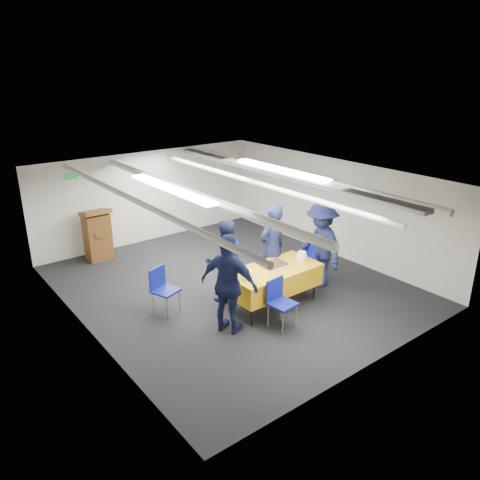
{
  "coord_description": "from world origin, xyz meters",
  "views": [
    {
      "loc": [
        -5.23,
        -7.05,
        4.31
      ],
      "look_at": [
        0.08,
        -0.2,
        1.05
      ],
      "focal_mm": 35.0,
      "sensor_mm": 36.0,
      "label": 1
    }
  ],
  "objects_px": {
    "chair_right": "(308,256)",
    "sailor_d": "(321,245)",
    "podium": "(97,234)",
    "chair_near": "(279,298)",
    "sheet_cake": "(274,265)",
    "sailor_a": "(272,248)",
    "chair_left": "(162,286)",
    "sailor_b": "(225,261)",
    "serving_table": "(273,279)",
    "sailor_c": "(229,284)"
  },
  "relations": [
    {
      "from": "serving_table",
      "to": "sailor_c",
      "type": "bearing_deg",
      "value": -169.65
    },
    {
      "from": "podium",
      "to": "chair_right",
      "type": "height_order",
      "value": "podium"
    },
    {
      "from": "chair_near",
      "to": "chair_right",
      "type": "relative_size",
      "value": 1.0
    },
    {
      "from": "podium",
      "to": "sheet_cake",
      "type": "bearing_deg",
      "value": -67.19
    },
    {
      "from": "chair_near",
      "to": "chair_right",
      "type": "distance_m",
      "value": 2.05
    },
    {
      "from": "podium",
      "to": "sailor_c",
      "type": "distance_m",
      "value": 4.48
    },
    {
      "from": "sheet_cake",
      "to": "chair_right",
      "type": "bearing_deg",
      "value": 17.06
    },
    {
      "from": "chair_right",
      "to": "sailor_c",
      "type": "distance_m",
      "value": 2.66
    },
    {
      "from": "podium",
      "to": "sailor_c",
      "type": "xyz_separation_m",
      "value": [
        0.52,
        -4.44,
        0.27
      ]
    },
    {
      "from": "serving_table",
      "to": "chair_near",
      "type": "relative_size",
      "value": 2.06
    },
    {
      "from": "chair_left",
      "to": "sailor_a",
      "type": "height_order",
      "value": "sailor_a"
    },
    {
      "from": "serving_table",
      "to": "chair_left",
      "type": "relative_size",
      "value": 2.06
    },
    {
      "from": "podium",
      "to": "chair_near",
      "type": "distance_m",
      "value": 4.99
    },
    {
      "from": "sheet_cake",
      "to": "chair_near",
      "type": "bearing_deg",
      "value": -124.97
    },
    {
      "from": "podium",
      "to": "chair_near",
      "type": "xyz_separation_m",
      "value": [
        1.31,
        -4.82,
        -0.08
      ]
    },
    {
      "from": "sailor_b",
      "to": "podium",
      "type": "bearing_deg",
      "value": -62.09
    },
    {
      "from": "serving_table",
      "to": "sailor_c",
      "type": "xyz_separation_m",
      "value": [
        -1.19,
        -0.22,
        0.32
      ]
    },
    {
      "from": "chair_near",
      "to": "sailor_b",
      "type": "xyz_separation_m",
      "value": [
        -0.16,
        1.36,
        0.28
      ]
    },
    {
      "from": "serving_table",
      "to": "chair_left",
      "type": "xyz_separation_m",
      "value": [
        -1.76,
        1.07,
        -0.03
      ]
    },
    {
      "from": "sailor_b",
      "to": "sailor_d",
      "type": "height_order",
      "value": "sailor_d"
    },
    {
      "from": "sailor_a",
      "to": "sailor_d",
      "type": "relative_size",
      "value": 1.02
    },
    {
      "from": "podium",
      "to": "sailor_d",
      "type": "height_order",
      "value": "sailor_d"
    },
    {
      "from": "podium",
      "to": "sailor_b",
      "type": "height_order",
      "value": "sailor_b"
    },
    {
      "from": "chair_left",
      "to": "sailor_c",
      "type": "xyz_separation_m",
      "value": [
        0.57,
        -1.29,
        0.35
      ]
    },
    {
      "from": "sailor_c",
      "to": "sailor_d",
      "type": "distance_m",
      "value": 2.56
    },
    {
      "from": "serving_table",
      "to": "chair_right",
      "type": "xyz_separation_m",
      "value": [
        1.37,
        0.45,
        -0.03
      ]
    },
    {
      "from": "chair_right",
      "to": "sailor_a",
      "type": "xyz_separation_m",
      "value": [
        -0.94,
        0.07,
        0.37
      ]
    },
    {
      "from": "podium",
      "to": "chair_near",
      "type": "relative_size",
      "value": 1.44
    },
    {
      "from": "sheet_cake",
      "to": "sailor_d",
      "type": "xyz_separation_m",
      "value": [
        1.31,
        0.05,
        0.08
      ]
    },
    {
      "from": "sailor_a",
      "to": "sailor_b",
      "type": "bearing_deg",
      "value": -15.19
    },
    {
      "from": "chair_right",
      "to": "sailor_c",
      "type": "xyz_separation_m",
      "value": [
        -2.55,
        -0.67,
        0.35
      ]
    },
    {
      "from": "chair_near",
      "to": "chair_right",
      "type": "height_order",
      "value": "same"
    },
    {
      "from": "sailor_d",
      "to": "chair_right",
      "type": "bearing_deg",
      "value": -172.65
    },
    {
      "from": "chair_left",
      "to": "sailor_b",
      "type": "xyz_separation_m",
      "value": [
        1.2,
        -0.3,
        0.28
      ]
    },
    {
      "from": "chair_right",
      "to": "sailor_d",
      "type": "xyz_separation_m",
      "value": [
        -0.01,
        -0.36,
        0.36
      ]
    },
    {
      "from": "sheet_cake",
      "to": "sailor_b",
      "type": "height_order",
      "value": "sailor_b"
    },
    {
      "from": "chair_left",
      "to": "sailor_a",
      "type": "bearing_deg",
      "value": -14.06
    },
    {
      "from": "podium",
      "to": "sailor_b",
      "type": "distance_m",
      "value": 3.65
    },
    {
      "from": "sailor_c",
      "to": "sailor_d",
      "type": "height_order",
      "value": "sailor_d"
    },
    {
      "from": "sheet_cake",
      "to": "sailor_a",
      "type": "bearing_deg",
      "value": 51.63
    },
    {
      "from": "sheet_cake",
      "to": "sailor_a",
      "type": "xyz_separation_m",
      "value": [
        0.38,
        0.48,
        0.09
      ]
    },
    {
      "from": "chair_right",
      "to": "sailor_a",
      "type": "height_order",
      "value": "sailor_a"
    },
    {
      "from": "sheet_cake",
      "to": "sailor_a",
      "type": "height_order",
      "value": "sailor_a"
    },
    {
      "from": "serving_table",
      "to": "sheet_cake",
      "type": "distance_m",
      "value": 0.26
    },
    {
      "from": "chair_near",
      "to": "chair_left",
      "type": "height_order",
      "value": "same"
    },
    {
      "from": "sheet_cake",
      "to": "podium",
      "type": "relative_size",
      "value": 0.38
    },
    {
      "from": "sailor_b",
      "to": "sailor_c",
      "type": "relative_size",
      "value": 0.93
    },
    {
      "from": "chair_near",
      "to": "chair_left",
      "type": "bearing_deg",
      "value": 129.19
    },
    {
      "from": "sailor_b",
      "to": "chair_left",
      "type": "bearing_deg",
      "value": -4.69
    },
    {
      "from": "serving_table",
      "to": "chair_left",
      "type": "bearing_deg",
      "value": 148.72
    }
  ]
}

